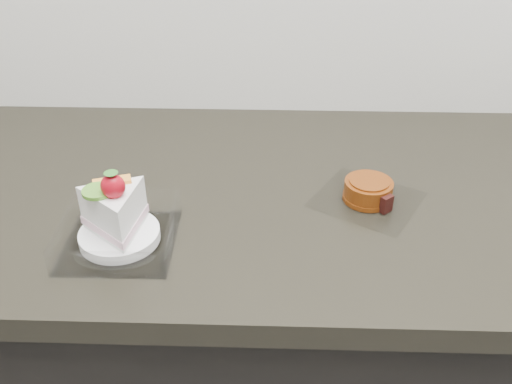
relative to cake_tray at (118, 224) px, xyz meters
name	(u,v)px	position (x,y,z in m)	size (l,w,h in m)	color
counter	(324,365)	(0.34, 0.16, -0.48)	(2.04, 0.64, 0.90)	black
cake_tray	(118,224)	(0.00, 0.00, 0.00)	(0.16, 0.16, 0.13)	white
mooncake_wrap	(369,193)	(0.38, 0.12, -0.02)	(0.21, 0.21, 0.04)	white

